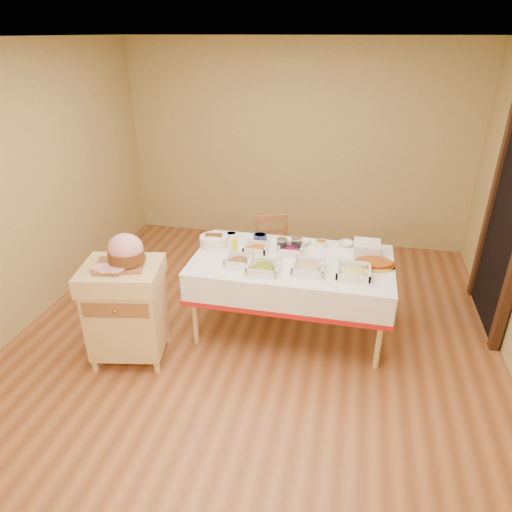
{
  "coord_description": "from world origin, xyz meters",
  "views": [
    {
      "loc": [
        0.79,
        -3.42,
        2.63
      ],
      "look_at": [
        -0.02,
        0.2,
        0.81
      ],
      "focal_mm": 32.0,
      "sensor_mm": 36.0,
      "label": 1
    }
  ],
  "objects_px": {
    "ham_on_board": "(125,252)",
    "brass_platter": "(375,264)",
    "bread_basket": "(214,241)",
    "dining_chair": "(273,255)",
    "preserve_jar_right": "(297,245)",
    "mustard_bottle": "(234,245)",
    "butcher_cart": "(126,307)",
    "preserve_jar_left": "(282,245)",
    "dining_table": "(292,275)",
    "plate_stack": "(367,248)"
  },
  "relations": [
    {
      "from": "preserve_jar_left",
      "to": "bread_basket",
      "type": "xyz_separation_m",
      "value": [
        -0.66,
        -0.02,
        -0.01
      ]
    },
    {
      "from": "ham_on_board",
      "to": "brass_platter",
      "type": "distance_m",
      "value": 2.15
    },
    {
      "from": "butcher_cart",
      "to": "preserve_jar_left",
      "type": "xyz_separation_m",
      "value": [
        1.19,
        0.89,
        0.3
      ]
    },
    {
      "from": "plate_stack",
      "to": "dining_chair",
      "type": "bearing_deg",
      "value": 155.28
    },
    {
      "from": "bread_basket",
      "to": "dining_chair",
      "type": "bearing_deg",
      "value": 50.09
    },
    {
      "from": "brass_platter",
      "to": "ham_on_board",
      "type": "bearing_deg",
      "value": -160.03
    },
    {
      "from": "dining_table",
      "to": "mustard_bottle",
      "type": "bearing_deg",
      "value": 177.97
    },
    {
      "from": "butcher_cart",
      "to": "preserve_jar_right",
      "type": "xyz_separation_m",
      "value": [
        1.33,
        0.93,
        0.3
      ]
    },
    {
      "from": "preserve_jar_right",
      "to": "ham_on_board",
      "type": "bearing_deg",
      "value": -145.15
    },
    {
      "from": "bread_basket",
      "to": "brass_platter",
      "type": "height_order",
      "value": "bread_basket"
    },
    {
      "from": "dining_chair",
      "to": "bread_basket",
      "type": "bearing_deg",
      "value": -129.91
    },
    {
      "from": "preserve_jar_right",
      "to": "dining_chair",
      "type": "bearing_deg",
      "value": 121.91
    },
    {
      "from": "butcher_cart",
      "to": "preserve_jar_left",
      "type": "height_order",
      "value": "butcher_cart"
    },
    {
      "from": "preserve_jar_left",
      "to": "preserve_jar_right",
      "type": "relative_size",
      "value": 0.93
    },
    {
      "from": "preserve_jar_right",
      "to": "mustard_bottle",
      "type": "height_order",
      "value": "mustard_bottle"
    },
    {
      "from": "preserve_jar_right",
      "to": "butcher_cart",
      "type": "bearing_deg",
      "value": -145.05
    },
    {
      "from": "ham_on_board",
      "to": "bread_basket",
      "type": "bearing_deg",
      "value": 59.65
    },
    {
      "from": "dining_table",
      "to": "preserve_jar_left",
      "type": "xyz_separation_m",
      "value": [
        -0.12,
        0.15,
        0.22
      ]
    },
    {
      "from": "dining_table",
      "to": "dining_chair",
      "type": "bearing_deg",
      "value": 113.53
    },
    {
      "from": "butcher_cart",
      "to": "dining_chair",
      "type": "bearing_deg",
      "value": 54.94
    },
    {
      "from": "preserve_jar_right",
      "to": "mustard_bottle",
      "type": "distance_m",
      "value": 0.59
    },
    {
      "from": "dining_chair",
      "to": "mustard_bottle",
      "type": "xyz_separation_m",
      "value": [
        -0.25,
        -0.68,
        0.4
      ]
    },
    {
      "from": "dining_chair",
      "to": "ham_on_board",
      "type": "xyz_separation_m",
      "value": [
        -0.97,
        -1.4,
        0.59
      ]
    },
    {
      "from": "dining_chair",
      "to": "mustard_bottle",
      "type": "bearing_deg",
      "value": -109.87
    },
    {
      "from": "bread_basket",
      "to": "preserve_jar_right",
      "type": "bearing_deg",
      "value": 4.65
    },
    {
      "from": "preserve_jar_left",
      "to": "brass_platter",
      "type": "relative_size",
      "value": 0.35
    },
    {
      "from": "ham_on_board",
      "to": "bread_basket",
      "type": "relative_size",
      "value": 1.5
    },
    {
      "from": "ham_on_board",
      "to": "preserve_jar_left",
      "type": "distance_m",
      "value": 1.45
    },
    {
      "from": "dining_table",
      "to": "dining_chair",
      "type": "height_order",
      "value": "dining_chair"
    },
    {
      "from": "dining_chair",
      "to": "preserve_jar_left",
      "type": "distance_m",
      "value": 0.69
    },
    {
      "from": "preserve_jar_right",
      "to": "bread_basket",
      "type": "height_order",
      "value": "preserve_jar_right"
    },
    {
      "from": "ham_on_board",
      "to": "mustard_bottle",
      "type": "bearing_deg",
      "value": 45.02
    },
    {
      "from": "dining_table",
      "to": "plate_stack",
      "type": "bearing_deg",
      "value": 21.42
    },
    {
      "from": "butcher_cart",
      "to": "dining_chair",
      "type": "xyz_separation_m",
      "value": [
        1.01,
        1.44,
        -0.08
      ]
    },
    {
      "from": "preserve_jar_left",
      "to": "preserve_jar_right",
      "type": "xyz_separation_m",
      "value": [
        0.14,
        0.04,
        0.0
      ]
    },
    {
      "from": "bread_basket",
      "to": "plate_stack",
      "type": "height_order",
      "value": "bread_basket"
    },
    {
      "from": "dining_table",
      "to": "dining_chair",
      "type": "relative_size",
      "value": 2.14
    },
    {
      "from": "dining_table",
      "to": "brass_platter",
      "type": "xyz_separation_m",
      "value": [
        0.73,
        0.03,
        0.18
      ]
    },
    {
      "from": "dining_chair",
      "to": "brass_platter",
      "type": "distance_m",
      "value": 1.29
    },
    {
      "from": "dining_table",
      "to": "plate_stack",
      "type": "relative_size",
      "value": 7.54
    },
    {
      "from": "dining_chair",
      "to": "mustard_bottle",
      "type": "relative_size",
      "value": 4.69
    },
    {
      "from": "dining_table",
      "to": "plate_stack",
      "type": "height_order",
      "value": "plate_stack"
    },
    {
      "from": "butcher_cart",
      "to": "dining_chair",
      "type": "height_order",
      "value": "butcher_cart"
    },
    {
      "from": "dining_table",
      "to": "bread_basket",
      "type": "height_order",
      "value": "bread_basket"
    },
    {
      "from": "preserve_jar_right",
      "to": "bread_basket",
      "type": "xyz_separation_m",
      "value": [
        -0.8,
        -0.06,
        -0.01
      ]
    },
    {
      "from": "preserve_jar_right",
      "to": "bread_basket",
      "type": "relative_size",
      "value": 0.5
    },
    {
      "from": "butcher_cart",
      "to": "bread_basket",
      "type": "bearing_deg",
      "value": 58.54
    },
    {
      "from": "dining_table",
      "to": "preserve_jar_right",
      "type": "relative_size",
      "value": 13.39
    },
    {
      "from": "brass_platter",
      "to": "dining_chair",
      "type": "bearing_deg",
      "value": 147.04
    },
    {
      "from": "mustard_bottle",
      "to": "bread_basket",
      "type": "bearing_deg",
      "value": 154.88
    }
  ]
}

